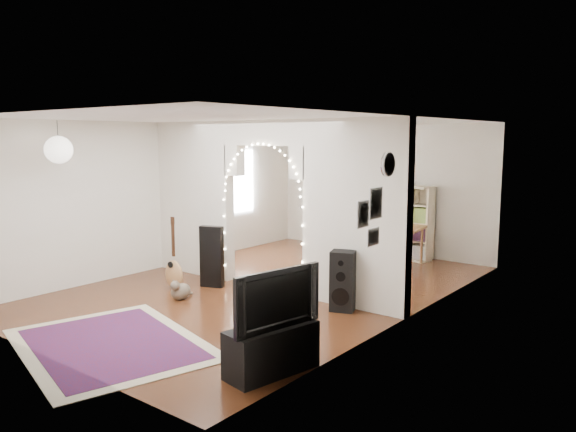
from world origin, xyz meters
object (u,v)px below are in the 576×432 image
Objects in this scene: media_console at (272,350)px; bookcase at (398,221)px; dining_chair_left at (348,253)px; dining_chair_right at (332,263)px; acoustic_guitar at (174,263)px; floor_speaker at (343,281)px; dining_table at (390,229)px.

bookcase reaches higher than media_console.
dining_chair_left reaches higher than dining_chair_right.
acoustic_guitar reaches higher than floor_speaker.
dining_table is 2.51× the size of dining_chair_left.
media_console is 0.67× the size of bookcase.
dining_chair_left is 0.84m from dining_chair_right.
bookcase reaches higher than dining_table.
floor_speaker reaches higher than dining_chair_left.
acoustic_guitar is at bearing -100.07° from bookcase.
floor_speaker is 2.11m from dining_chair_right.
bookcase is 3.13× the size of dining_chair_right.
bookcase is at bearing 98.81° from dining_table.
media_console is at bearing -96.16° from floor_speaker.
dining_table reaches higher than dining_chair_left.
dining_chair_left is at bearing -143.22° from dining_table.
floor_speaker is 0.86× the size of media_console.
floor_speaker is 2.33m from media_console.
acoustic_guitar is 0.78× the size of dining_table.
dining_table reaches higher than dining_chair_right.
dining_chair_right is (1.45, 2.40, -0.22)m from acoustic_guitar.
dining_chair_left is (1.26, 3.22, -0.20)m from acoustic_guitar.
acoustic_guitar is 2.81m from dining_chair_right.
bookcase is 1.43m from dining_chair_left.
dining_table is at bearing -63.93° from bookcase.
dining_chair_left is (-0.39, -1.28, -0.51)m from bookcase.
floor_speaker reaches higher than dining_table.
dining_chair_right is (-1.28, 1.66, -0.21)m from floor_speaker.
acoustic_guitar is 1.00× the size of media_console.
acoustic_guitar is 4.80m from bookcase.
media_console is 6.26m from bookcase.
bookcase is (1.65, 4.50, 0.31)m from acoustic_guitar.
floor_speaker is 3.93m from bookcase.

